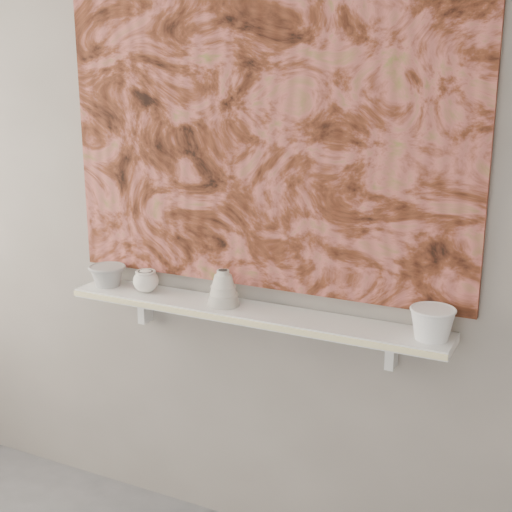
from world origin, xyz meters
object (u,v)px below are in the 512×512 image
Objects in this scene: bowl_grey at (108,275)px; bell_vessel at (223,287)px; bowl_white at (432,323)px; cup_cream at (146,281)px; painting at (261,130)px; shelf at (250,313)px.

bell_vessel is at bearing 0.00° from bowl_grey.
bowl_white is (1.24, 0.00, 0.01)m from bowl_grey.
painting is at bearing 10.49° from cup_cream.
painting is 0.56m from bell_vessel.
bowl_white is at bearing 0.00° from shelf.
bowl_grey is 0.18m from cup_cream.
bell_vessel reaches higher than cup_cream.
painting is at bearing 7.50° from bowl_grey.
shelf is 0.61m from bowl_grey.
painting is at bearing 172.70° from bowl_white.
cup_cream is (-0.43, -0.08, -0.57)m from painting.
bowl_grey is at bearing 180.00° from bell_vessel.
bowl_grey is 1.24m from bowl_white.
cup_cream is at bearing 180.00° from bell_vessel.
bowl_grey is 1.12× the size of bell_vessel.
bowl_white is (0.63, -0.08, -0.56)m from painting.
bowl_grey reaches higher than shelf.
shelf is 9.86× the size of bowl_white.
shelf is 0.13m from bell_vessel.
bowl_grey is 0.51m from bell_vessel.
painting reaches higher than bowl_white.
shelf is 0.63m from bowl_white.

